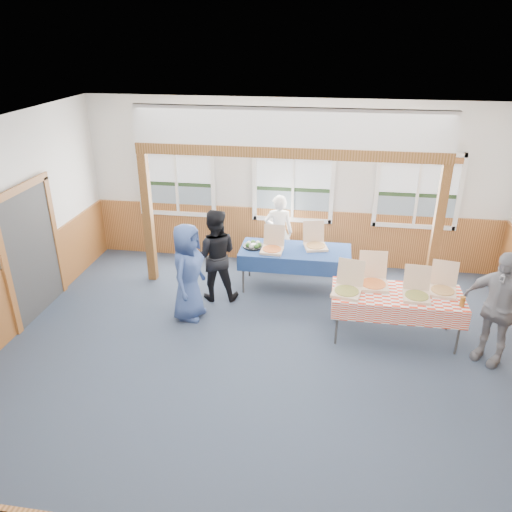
# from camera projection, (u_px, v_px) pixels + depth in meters

# --- Properties ---
(floor) EXTENTS (8.00, 8.00, 0.00)m
(floor) POSITION_uv_depth(u_px,v_px,m) (268.00, 364.00, 7.05)
(floor) COLOR #293743
(floor) RESTS_ON ground
(ceiling) EXTENTS (8.00, 8.00, 0.00)m
(ceiling) POSITION_uv_depth(u_px,v_px,m) (271.00, 136.00, 5.71)
(ceiling) COLOR white
(ceiling) RESTS_ON wall_back
(wall_back) EXTENTS (8.00, 0.00, 8.00)m
(wall_back) POSITION_uv_depth(u_px,v_px,m) (293.00, 185.00, 9.52)
(wall_back) COLOR silver
(wall_back) RESTS_ON floor
(wall_front) EXTENTS (8.00, 0.00, 8.00)m
(wall_front) POSITION_uv_depth(u_px,v_px,m) (200.00, 489.00, 3.24)
(wall_front) COLOR silver
(wall_front) RESTS_ON floor
(wainscot_back) EXTENTS (7.98, 0.05, 1.10)m
(wainscot_back) POSITION_uv_depth(u_px,v_px,m) (292.00, 236.00, 9.94)
(wainscot_back) COLOR brown
(wainscot_back) RESTS_ON floor
(wainscot_left) EXTENTS (0.05, 6.98, 1.10)m
(wainscot_left) POSITION_uv_depth(u_px,v_px,m) (3.00, 308.00, 7.38)
(wainscot_left) COLOR brown
(wainscot_left) RESTS_ON floor
(cased_opening) EXTENTS (0.06, 1.30, 2.10)m
(cased_opening) POSITION_uv_depth(u_px,v_px,m) (31.00, 253.00, 7.98)
(cased_opening) COLOR #353535
(cased_opening) RESTS_ON wall_left
(window_left) EXTENTS (1.56, 0.10, 1.46)m
(window_left) POSITION_uv_depth(u_px,v_px,m) (176.00, 176.00, 9.78)
(window_left) COLOR white
(window_left) RESTS_ON wall_back
(window_mid) EXTENTS (1.56, 0.10, 1.46)m
(window_mid) POSITION_uv_depth(u_px,v_px,m) (293.00, 181.00, 9.45)
(window_mid) COLOR white
(window_mid) RESTS_ON wall_back
(window_right) EXTENTS (1.56, 0.10, 1.46)m
(window_right) POSITION_uv_depth(u_px,v_px,m) (418.00, 187.00, 9.13)
(window_right) COLOR white
(window_right) RESTS_ON wall_back
(post_left) EXTENTS (0.15, 0.15, 2.40)m
(post_left) POSITION_uv_depth(u_px,v_px,m) (148.00, 219.00, 8.96)
(post_left) COLOR #5A3714
(post_left) RESTS_ON floor
(post_right) EXTENTS (0.15, 0.15, 2.40)m
(post_right) POSITION_uv_depth(u_px,v_px,m) (437.00, 235.00, 8.26)
(post_right) COLOR #5A3714
(post_right) RESTS_ON floor
(cross_beam) EXTENTS (5.15, 0.18, 0.18)m
(cross_beam) POSITION_uv_depth(u_px,v_px,m) (289.00, 152.00, 8.08)
(cross_beam) COLOR #5A3714
(cross_beam) RESTS_ON post_left
(table_left) EXTENTS (2.12, 1.55, 0.76)m
(table_left) POSITION_uv_depth(u_px,v_px,m) (295.00, 252.00, 8.84)
(table_left) COLOR #353535
(table_left) RESTS_ON floor
(table_right) EXTENTS (2.08, 1.52, 0.76)m
(table_right) POSITION_uv_depth(u_px,v_px,m) (397.00, 296.00, 7.39)
(table_right) COLOR #353535
(table_right) RESTS_ON floor
(pizza_box_a) EXTENTS (0.39, 0.47, 0.41)m
(pizza_box_a) POSITION_uv_depth(u_px,v_px,m) (272.00, 247.00, 8.75)
(pizza_box_a) COLOR beige
(pizza_box_a) RESTS_ON table_left
(pizza_box_b) EXTENTS (0.48, 0.55, 0.42)m
(pizza_box_b) POSITION_uv_depth(u_px,v_px,m) (315.00, 244.00, 8.89)
(pizza_box_b) COLOR beige
(pizza_box_b) RESTS_ON table_left
(pizza_box_c) EXTENTS (0.50, 0.57, 0.44)m
(pizza_box_c) POSITION_uv_depth(u_px,v_px,m) (347.00, 289.00, 7.35)
(pizza_box_c) COLOR beige
(pizza_box_c) RESTS_ON table_right
(pizza_box_d) EXTENTS (0.44, 0.53, 0.46)m
(pizza_box_d) POSITION_uv_depth(u_px,v_px,m) (373.00, 281.00, 7.56)
(pizza_box_d) COLOR beige
(pizza_box_d) RESTS_ON table_right
(pizza_box_e) EXTENTS (0.41, 0.49, 0.41)m
(pizza_box_e) POSITION_uv_depth(u_px,v_px,m) (417.00, 293.00, 7.23)
(pizza_box_e) COLOR beige
(pizza_box_e) RESTS_ON table_right
(pizza_box_f) EXTENTS (0.46, 0.52, 0.41)m
(pizza_box_f) POSITION_uv_depth(u_px,v_px,m) (443.00, 288.00, 7.37)
(pizza_box_f) COLOR beige
(pizza_box_f) RESTS_ON table_right
(veggie_tray) EXTENTS (0.38, 0.38, 0.09)m
(veggie_tray) POSITION_uv_depth(u_px,v_px,m) (254.00, 245.00, 8.91)
(veggie_tray) COLOR black
(veggie_tray) RESTS_ON table_left
(drink_glass) EXTENTS (0.07, 0.07, 0.15)m
(drink_glass) POSITION_uv_depth(u_px,v_px,m) (462.00, 302.00, 6.99)
(drink_glass) COLOR #945318
(drink_glass) RESTS_ON table_right
(woman_white) EXTENTS (0.59, 0.43, 1.51)m
(woman_white) POSITION_uv_depth(u_px,v_px,m) (279.00, 233.00, 9.55)
(woman_white) COLOR white
(woman_white) RESTS_ON floor
(woman_black) EXTENTS (0.87, 0.72, 1.63)m
(woman_black) POSITION_uv_depth(u_px,v_px,m) (215.00, 255.00, 8.46)
(woman_black) COLOR black
(woman_black) RESTS_ON floor
(man_blue) EXTENTS (0.62, 0.85, 1.61)m
(man_blue) POSITION_uv_depth(u_px,v_px,m) (188.00, 272.00, 7.89)
(man_blue) COLOR #32477D
(man_blue) RESTS_ON floor
(person_grey) EXTENTS (1.01, 0.96, 1.68)m
(person_grey) POSITION_uv_depth(u_px,v_px,m) (497.00, 308.00, 6.81)
(person_grey) COLOR gray
(person_grey) RESTS_ON floor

